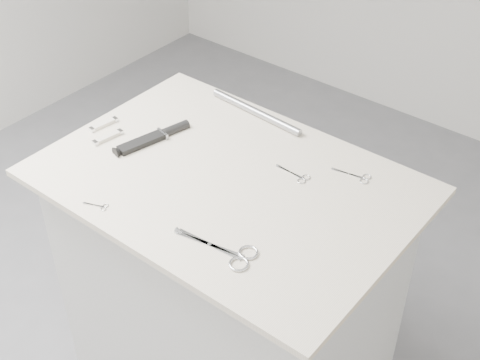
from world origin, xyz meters
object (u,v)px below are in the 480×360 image
Objects in this scene: large_shears at (231,253)px; sheathed_knife at (157,136)px; plinth at (229,297)px; pocket_knife_a at (104,124)px; pocket_knife_b at (108,137)px; embroidery_scissors_b at (358,177)px; metal_rail at (256,112)px; tiny_scissors at (99,206)px; embroidery_scissors_a at (297,176)px.

sheathed_knife is (-0.47, 0.24, 0.01)m from large_shears.
plinth is 4.19× the size of large_shears.
pocket_knife_b is (0.06, -0.04, 0.00)m from pocket_knife_a.
plinth is at bearing 123.35° from large_shears.
metal_rail reaches higher than embroidery_scissors_b.
tiny_scissors is 0.38m from pocket_knife_a.
tiny_scissors is (-0.37, -0.08, -0.00)m from large_shears.
sheathed_knife is 2.44× the size of pocket_knife_a.
pocket_knife_a is at bearing -170.65° from embroidery_scissors_b.
embroidery_scissors_a is 1.09× the size of pocket_knife_a.
pocket_knife_a is 0.07m from pocket_knife_b.
pocket_knife_b is at bearing -169.77° from plinth.
pocket_knife_b reaches higher than plinth.
large_shears is at bearing -79.20° from embroidery_scissors_a.
sheathed_knife is 0.14m from pocket_knife_b.
metal_rail is at bearing -25.45° from pocket_knife_b.
pocket_knife_a reaches higher than large_shears.
pocket_knife_a is (-0.27, 0.26, 0.00)m from tiny_scissors.
large_shears is 0.60m from pocket_knife_b.
sheathed_knife reaches higher than embroidery_scissors_b.
tiny_scissors is at bearing -176.34° from large_shears.
tiny_scissors is 0.33m from sheathed_knife.
sheathed_knife reaches higher than pocket_knife_a.
pocket_knife_b is 0.45m from metal_rail.
pocket_knife_b is (-0.39, -0.07, 0.48)m from plinth.
metal_rail reaches higher than plinth.
pocket_knife_b is (-0.58, 0.15, 0.00)m from large_shears.
metal_rail is at bearing -35.03° from pocket_knife_a.
pocket_knife_a is (-0.64, 0.18, 0.00)m from large_shears.
embroidery_scissors_a is 0.33m from metal_rail.
tiny_scissors is (-0.32, -0.42, -0.00)m from embroidery_scissors_a.
large_shears is at bearing -57.85° from metal_rail.
sheathed_knife is (-0.42, -0.11, 0.01)m from embroidery_scissors_a.
embroidery_scissors_b is 0.32× the size of metal_rail.
metal_rail is at bearing 150.32° from embroidery_scissors_a.
embroidery_scissors_a is 0.53m from tiny_scissors.
embroidery_scissors_a reaches higher than plinth.
pocket_knife_b is (-0.66, -0.30, 0.00)m from embroidery_scissors_b.
embroidery_scissors_a is 0.62m from pocket_knife_a.
sheathed_knife is at bearing -169.81° from embroidery_scissors_b.
tiny_scissors is at bearing -125.02° from embroidery_scissors_a.
pocket_knife_a is at bearing -133.70° from metal_rail.
sheathed_knife is 0.32m from metal_rail.
tiny_scissors is at bearing -121.85° from plinth.
embroidery_scissors_a is 0.57m from pocket_knife_b.
metal_rail is at bearing 114.07° from plinth.
large_shears is 3.17× the size of tiny_scissors.
large_shears reaches higher than tiny_scissors.
plinth is at bearing -135.59° from embroidery_scissors_a.
sheathed_knife is 2.33× the size of pocket_knife_b.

